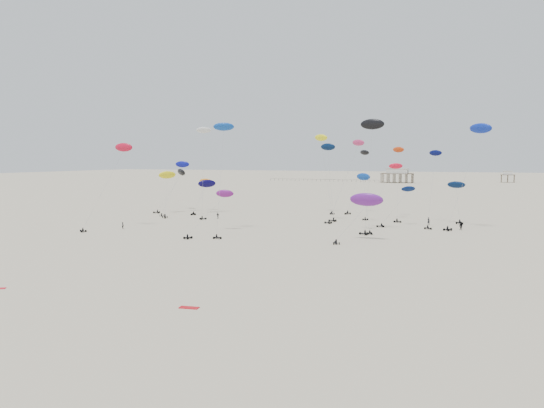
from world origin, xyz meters
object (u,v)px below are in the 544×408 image
at_px(rig_0, 365,190).
at_px(rig_4, 457,196).
at_px(pavilion_small, 508,177).
at_px(spectator_0, 123,229).
at_px(pavilion_main, 397,176).
at_px(rig_9, 329,168).

distance_m(rig_0, rig_4, 29.53).
relative_size(pavilion_small, spectator_0, 4.75).
distance_m(pavilion_main, rig_4, 228.34).
bearing_deg(pavilion_main, rig_9, -86.60).
height_order(rig_0, rig_9, rig_9).
relative_size(pavilion_main, spectator_0, 11.07).
distance_m(pavilion_small, spectator_0, 308.21).
relative_size(rig_9, spectator_0, 10.84).
bearing_deg(pavilion_small, pavilion_main, -156.80).
bearing_deg(rig_0, rig_9, -91.58).
bearing_deg(rig_4, spectator_0, -6.07).
bearing_deg(pavilion_main, rig_4, -78.53).
xyz_separation_m(pavilion_small, spectator_0, (-97.34, -292.41, -3.49)).
bearing_deg(rig_9, rig_4, -76.59).
distance_m(pavilion_main, pavilion_small, 76.16).
distance_m(rig_9, spectator_0, 54.34).
relative_size(pavilion_small, rig_9, 0.44).
relative_size(pavilion_main, pavilion_small, 2.33).
relative_size(pavilion_small, rig_0, 0.67).
distance_m(rig_4, rig_9, 33.03).
relative_size(rig_0, spectator_0, 7.10).
bearing_deg(spectator_0, rig_9, -113.43).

